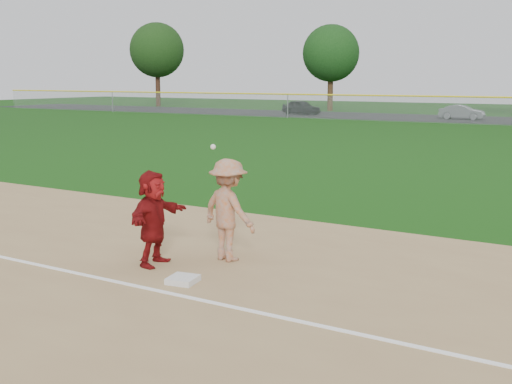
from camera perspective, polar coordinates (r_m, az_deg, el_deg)
The scene contains 9 objects.
ground at distance 10.72m, azimuth -4.17°, elevation -8.07°, with size 160.00×160.00×0.00m, color #12420C.
foul_line at distance 10.11m, azimuth -6.82°, elevation -9.11°, with size 60.00×0.10×0.01m, color white.
first_base at distance 10.70m, azimuth -6.51°, elevation -7.75°, with size 0.45×0.45×0.10m, color silver.
base_runner at distance 11.58m, azimuth -9.12°, elevation -2.29°, with size 1.59×0.51×1.72m, color #690B0C.
car_left at distance 60.17m, azimuth 4.04°, elevation 7.53°, with size 1.57×3.89×1.33m, color black.
car_mid at distance 55.28m, azimuth 17.83°, elevation 6.77°, with size 1.24×3.57×1.18m, color slate.
first_base_play at distance 11.74m, azimuth -2.47°, elevation -1.60°, with size 1.34×1.13×2.21m.
tree_0 at distance 78.34m, azimuth -8.80°, elevation 12.35°, with size 6.40×6.40×9.81m.
tree_1 at distance 67.41m, azimuth 6.68°, elevation 12.14°, with size 5.80×5.80×8.75m.
Camera 1 is at (5.90, -8.31, 3.34)m, focal length 45.00 mm.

